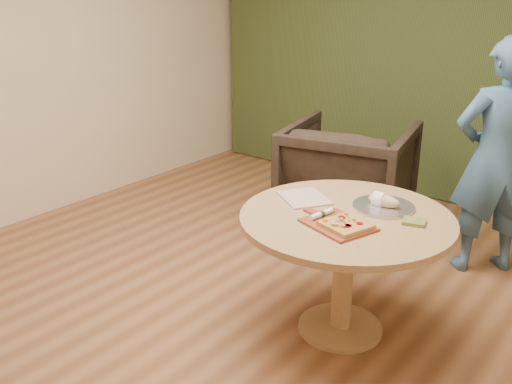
{
  "coord_description": "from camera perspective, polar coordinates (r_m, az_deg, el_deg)",
  "views": [
    {
      "loc": [
        1.96,
        -2.24,
        2.0
      ],
      "look_at": [
        -0.01,
        0.25,
        0.8
      ],
      "focal_mm": 40.0,
      "sensor_mm": 36.0,
      "label": 1
    }
  ],
  "objects": [
    {
      "name": "cutlery_roll",
      "position": [
        3.15,
        6.58,
        -2.19
      ],
      "size": [
        0.06,
        0.2,
        0.03
      ],
      "rotation": [
        0.0,
        0.0,
        -0.16
      ],
      "color": "white",
      "rests_on": "pizza_paddle"
    },
    {
      "name": "room_shell",
      "position": [
        3.03,
        -2.87,
        9.27
      ],
      "size": [
        5.04,
        6.04,
        2.84
      ],
      "color": "#925D3A",
      "rests_on": "ground"
    },
    {
      "name": "green_packet",
      "position": [
        3.2,
        15.54,
        -2.89
      ],
      "size": [
        0.14,
        0.13,
        0.02
      ],
      "primitive_type": "cube",
      "rotation": [
        0.0,
        0.0,
        0.29
      ],
      "color": "#4E5E2A",
      "rests_on": "pedestal_table"
    },
    {
      "name": "curtain",
      "position": [
        5.53,
        17.82,
        13.49
      ],
      "size": [
        4.8,
        0.14,
        2.78
      ],
      "primitive_type": "cube",
      "color": "#2B3A1A",
      "rests_on": "ground"
    },
    {
      "name": "serving_tray",
      "position": [
        3.37,
        12.62,
        -1.43
      ],
      "size": [
        0.36,
        0.36,
        0.02
      ],
      "color": "silver",
      "rests_on": "pedestal_table"
    },
    {
      "name": "bread_roll",
      "position": [
        3.36,
        12.53,
        -0.82
      ],
      "size": [
        0.19,
        0.09,
        0.09
      ],
      "color": "#D8BA83",
      "rests_on": "serving_tray"
    },
    {
      "name": "newspaper",
      "position": [
        3.44,
        4.85,
        -0.59
      ],
      "size": [
        0.39,
        0.37,
        0.01
      ],
      "primitive_type": "cube",
      "rotation": [
        0.0,
        0.0,
        -0.59
      ],
      "color": "silver",
      "rests_on": "pedestal_table"
    },
    {
      "name": "flatbread_pizza",
      "position": [
        3.04,
        8.95,
        -3.25
      ],
      "size": [
        0.28,
        0.28,
        0.04
      ],
      "rotation": [
        0.0,
        0.0,
        -0.31
      ],
      "color": "tan",
      "rests_on": "pizza_paddle"
    },
    {
      "name": "armchair",
      "position": [
        4.77,
        9.27,
        2.07
      ],
      "size": [
        1.14,
        1.1,
        1.0
      ],
      "primitive_type": "imported",
      "rotation": [
        0.0,
        0.0,
        3.36
      ],
      "color": "black",
      "rests_on": "ground"
    },
    {
      "name": "person_standing",
      "position": [
        4.25,
        22.79,
        3.08
      ],
      "size": [
        0.72,
        0.71,
        1.67
      ],
      "primitive_type": "imported",
      "rotation": [
        0.0,
        0.0,
        3.91
      ],
      "color": "#3B648E",
      "rests_on": "ground"
    },
    {
      "name": "pedestal_table",
      "position": [
        3.29,
        8.92,
        -4.57
      ],
      "size": [
        1.2,
        1.2,
        0.75
      ],
      "rotation": [
        0.0,
        0.0,
        -0.22
      ],
      "color": "tan",
      "rests_on": "ground"
    },
    {
      "name": "pizza_paddle",
      "position": [
        3.09,
        8.07,
        -3.21
      ],
      "size": [
        0.47,
        0.37,
        0.01
      ],
      "rotation": [
        0.0,
        0.0,
        -0.31
      ],
      "color": "brown",
      "rests_on": "pedestal_table"
    }
  ]
}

